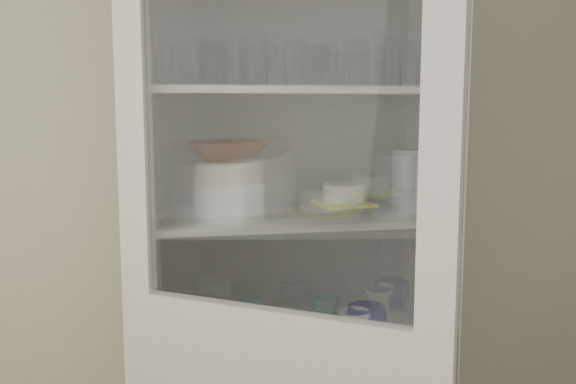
{
  "coord_description": "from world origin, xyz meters",
  "views": [
    {
      "loc": [
        -0.18,
        -0.73,
        1.61
      ],
      "look_at": [
        0.2,
        1.27,
        1.33
      ],
      "focal_mm": 40.0,
      "sensor_mm": 36.0,
      "label": 1
    }
  ],
  "objects_px": {
    "pantry_cabinet": "(285,303)",
    "terracotta_bowl": "(228,151)",
    "white_ramekin": "(343,193)",
    "white_canister": "(172,319)",
    "glass_platter": "(343,208)",
    "mug_teal": "(325,310)",
    "goblet_0": "(218,63)",
    "cream_bowl": "(229,171)",
    "goblet_1": "(266,62)",
    "mug_white": "(355,325)",
    "measuring_cups": "(244,335)",
    "plate_stack_front": "(229,200)",
    "plate_stack_back": "(228,194)",
    "mug_blue": "(366,321)",
    "yellow_trivet": "(343,203)",
    "teal_jar": "(252,314)",
    "goblet_2": "(326,65)",
    "grey_bowl_stack": "(410,180)",
    "goblet_3": "(358,62)"
  },
  "relations": [
    {
      "from": "yellow_trivet",
      "to": "white_canister",
      "type": "distance_m",
      "value": 0.67
    },
    {
      "from": "goblet_0",
      "to": "mug_white",
      "type": "bearing_deg",
      "value": -24.16
    },
    {
      "from": "mug_white",
      "to": "white_canister",
      "type": "distance_m",
      "value": 0.59
    },
    {
      "from": "terracotta_bowl",
      "to": "white_canister",
      "type": "relative_size",
      "value": 1.86
    },
    {
      "from": "white_ramekin",
      "to": "white_canister",
      "type": "relative_size",
      "value": 1.04
    },
    {
      "from": "goblet_2",
      "to": "plate_stack_back",
      "type": "relative_size",
      "value": 0.73
    },
    {
      "from": "goblet_1",
      "to": "grey_bowl_stack",
      "type": "height_order",
      "value": "goblet_1"
    },
    {
      "from": "mug_white",
      "to": "plate_stack_back",
      "type": "bearing_deg",
      "value": 126.01
    },
    {
      "from": "mug_white",
      "to": "white_canister",
      "type": "bearing_deg",
      "value": 145.72
    },
    {
      "from": "glass_platter",
      "to": "mug_blue",
      "type": "relative_size",
      "value": 2.72
    },
    {
      "from": "teal_jar",
      "to": "measuring_cups",
      "type": "height_order",
      "value": "teal_jar"
    },
    {
      "from": "goblet_2",
      "to": "grey_bowl_stack",
      "type": "relative_size",
      "value": 0.76
    },
    {
      "from": "plate_stack_back",
      "to": "terracotta_bowl",
      "type": "distance_m",
      "value": 0.24
    },
    {
      "from": "pantry_cabinet",
      "to": "terracotta_bowl",
      "type": "bearing_deg",
      "value": -147.78
    },
    {
      "from": "glass_platter",
      "to": "teal_jar",
      "type": "relative_size",
      "value": 3.67
    },
    {
      "from": "cream_bowl",
      "to": "goblet_0",
      "type": "bearing_deg",
      "value": 97.31
    },
    {
      "from": "plate_stack_back",
      "to": "mug_white",
      "type": "relative_size",
      "value": 2.02
    },
    {
      "from": "glass_platter",
      "to": "white_canister",
      "type": "relative_size",
      "value": 2.7
    },
    {
      "from": "goblet_0",
      "to": "plate_stack_front",
      "type": "height_order",
      "value": "goblet_0"
    },
    {
      "from": "glass_platter",
      "to": "mug_teal",
      "type": "distance_m",
      "value": 0.37
    },
    {
      "from": "plate_stack_back",
      "to": "teal_jar",
      "type": "xyz_separation_m",
      "value": [
        0.07,
        -0.06,
        -0.4
      ]
    },
    {
      "from": "terracotta_bowl",
      "to": "teal_jar",
      "type": "bearing_deg",
      "value": 53.61
    },
    {
      "from": "pantry_cabinet",
      "to": "measuring_cups",
      "type": "bearing_deg",
      "value": -142.81
    },
    {
      "from": "mug_teal",
      "to": "measuring_cups",
      "type": "distance_m",
      "value": 0.32
    },
    {
      "from": "goblet_0",
      "to": "plate_stack_front",
      "type": "relative_size",
      "value": 0.7
    },
    {
      "from": "white_canister",
      "to": "goblet_1",
      "type": "bearing_deg",
      "value": 13.46
    },
    {
      "from": "mug_white",
      "to": "white_ramekin",
      "type": "bearing_deg",
      "value": 73.87
    },
    {
      "from": "goblet_1",
      "to": "yellow_trivet",
      "type": "bearing_deg",
      "value": -20.37
    },
    {
      "from": "pantry_cabinet",
      "to": "white_canister",
      "type": "height_order",
      "value": "pantry_cabinet"
    },
    {
      "from": "goblet_3",
      "to": "plate_stack_back",
      "type": "relative_size",
      "value": 0.83
    },
    {
      "from": "goblet_2",
      "to": "teal_jar",
      "type": "height_order",
      "value": "goblet_2"
    },
    {
      "from": "mug_blue",
      "to": "measuring_cups",
      "type": "bearing_deg",
      "value": -162.86
    },
    {
      "from": "cream_bowl",
      "to": "glass_platter",
      "type": "height_order",
      "value": "cream_bowl"
    },
    {
      "from": "glass_platter",
      "to": "white_canister",
      "type": "xyz_separation_m",
      "value": [
        -0.56,
        0.01,
        -0.34
      ]
    },
    {
      "from": "plate_stack_front",
      "to": "terracotta_bowl",
      "type": "xyz_separation_m",
      "value": [
        0.0,
        0.0,
        0.15
      ]
    },
    {
      "from": "cream_bowl",
      "to": "white_canister",
      "type": "height_order",
      "value": "cream_bowl"
    },
    {
      "from": "measuring_cups",
      "to": "cream_bowl",
      "type": "bearing_deg",
      "value": -169.42
    },
    {
      "from": "terracotta_bowl",
      "to": "mug_white",
      "type": "distance_m",
      "value": 0.68
    },
    {
      "from": "white_canister",
      "to": "terracotta_bowl",
      "type": "bearing_deg",
      "value": -20.17
    },
    {
      "from": "terracotta_bowl",
      "to": "mug_blue",
      "type": "distance_m",
      "value": 0.71
    },
    {
      "from": "goblet_0",
      "to": "glass_platter",
      "type": "height_order",
      "value": "goblet_0"
    },
    {
      "from": "measuring_cups",
      "to": "white_canister",
      "type": "height_order",
      "value": "white_canister"
    },
    {
      "from": "glass_platter",
      "to": "terracotta_bowl",
      "type": "bearing_deg",
      "value": -171.68
    },
    {
      "from": "goblet_1",
      "to": "measuring_cups",
      "type": "xyz_separation_m",
      "value": [
        -0.1,
        -0.14,
        -0.87
      ]
    },
    {
      "from": "plate_stack_front",
      "to": "cream_bowl",
      "type": "xyz_separation_m",
      "value": [
        0.0,
        0.0,
        0.09
      ]
    },
    {
      "from": "plate_stack_back",
      "to": "goblet_1",
      "type": "bearing_deg",
      "value": -15.12
    },
    {
      "from": "yellow_trivet",
      "to": "white_ramekin",
      "type": "distance_m",
      "value": 0.04
    },
    {
      "from": "terracotta_bowl",
      "to": "glass_platter",
      "type": "distance_m",
      "value": 0.43
    },
    {
      "from": "grey_bowl_stack",
      "to": "goblet_2",
      "type": "bearing_deg",
      "value": 154.03
    },
    {
      "from": "goblet_0",
      "to": "cream_bowl",
      "type": "relative_size",
      "value": 0.74
    }
  ]
}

